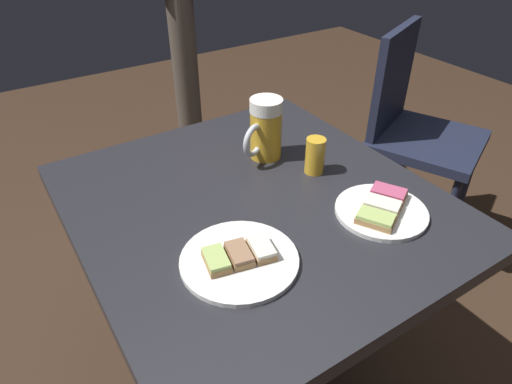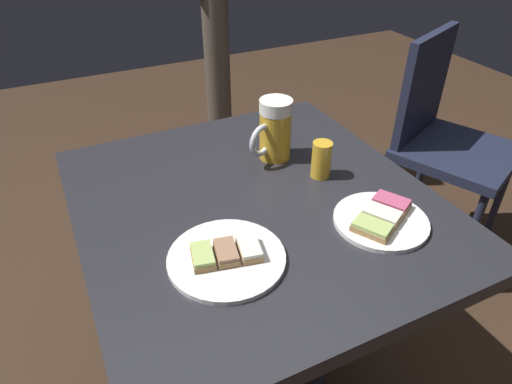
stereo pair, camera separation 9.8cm
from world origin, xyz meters
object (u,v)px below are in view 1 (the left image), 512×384
object	(u,v)px
beer_mug	(265,129)
beer_glass_small	(315,156)
plate_far	(381,209)
plate_near	(239,259)
cafe_chair	(413,127)

from	to	relation	value
beer_mug	beer_glass_small	world-z (taller)	beer_mug
plate_far	beer_glass_small	bearing A→B (deg)	-175.75
beer_glass_small	beer_mug	bearing A→B (deg)	-154.09
plate_near	beer_glass_small	bearing A→B (deg)	118.74
plate_near	beer_mug	xyz separation A→B (m)	(-0.29, 0.25, 0.07)
plate_near	beer_mug	bearing A→B (deg)	139.45
plate_near	beer_glass_small	world-z (taller)	beer_glass_small
plate_near	beer_mug	distance (m)	0.39
beer_mug	cafe_chair	xyz separation A→B (m)	(-0.16, 0.79, -0.28)
plate_far	cafe_chair	size ratio (longest dim) A/B	0.22
beer_glass_small	plate_far	bearing A→B (deg)	4.25
plate_far	beer_mug	distance (m)	0.34
plate_far	beer_glass_small	size ratio (longest dim) A/B	2.20
beer_glass_small	cafe_chair	bearing A→B (deg)	111.18
plate_far	beer_mug	bearing A→B (deg)	-167.13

